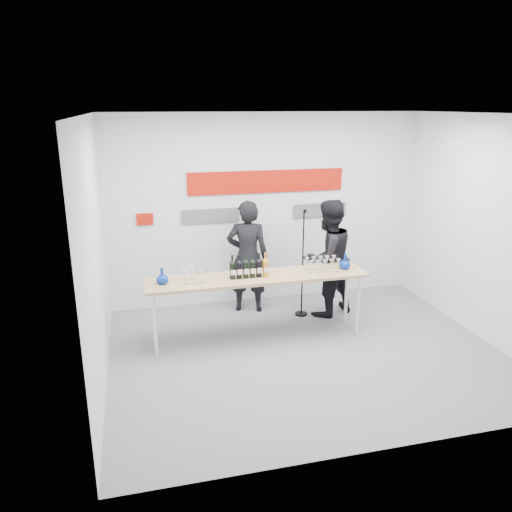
# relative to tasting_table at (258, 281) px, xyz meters

# --- Properties ---
(ground) EXTENTS (5.00, 5.00, 0.00)m
(ground) POSITION_rel_tasting_table_xyz_m (0.50, -0.59, -0.83)
(ground) COLOR slate
(ground) RESTS_ON ground
(back_wall) EXTENTS (5.00, 0.04, 3.00)m
(back_wall) POSITION_rel_tasting_table_xyz_m (0.50, 1.41, 0.67)
(back_wall) COLOR silver
(back_wall) RESTS_ON ground
(signage) EXTENTS (3.38, 0.02, 0.79)m
(signage) POSITION_rel_tasting_table_xyz_m (0.44, 1.38, 0.98)
(signage) COLOR #A91407
(signage) RESTS_ON back_wall
(tasting_table) EXTENTS (2.99, 0.60, 0.90)m
(tasting_table) POSITION_rel_tasting_table_xyz_m (0.00, 0.00, 0.00)
(tasting_table) COLOR tan
(tasting_table) RESTS_ON ground
(wine_bottles) EXTENTS (0.53, 0.08, 0.33)m
(wine_bottles) POSITION_rel_tasting_table_xyz_m (-0.13, -0.03, 0.23)
(wine_bottles) COLOR black
(wine_bottles) RESTS_ON tasting_table
(decanter_left) EXTENTS (0.16, 0.16, 0.21)m
(decanter_left) POSITION_rel_tasting_table_xyz_m (-1.26, 0.02, 0.18)
(decanter_left) COLOR navy
(decanter_left) RESTS_ON tasting_table
(decanter_right) EXTENTS (0.16, 0.16, 0.21)m
(decanter_right) POSITION_rel_tasting_table_xyz_m (1.26, 0.02, 0.18)
(decanter_right) COLOR navy
(decanter_right) RESTS_ON tasting_table
(glasses_left) EXTENTS (0.26, 0.22, 0.18)m
(glasses_left) POSITION_rel_tasting_table_xyz_m (-0.89, -0.02, 0.16)
(glasses_left) COLOR silver
(glasses_left) RESTS_ON tasting_table
(glasses_right) EXTENTS (0.46, 0.22, 0.18)m
(glasses_right) POSITION_rel_tasting_table_xyz_m (0.92, -0.00, 0.16)
(glasses_right) COLOR silver
(glasses_right) RESTS_ON tasting_table
(presenter_left) EXTENTS (0.73, 0.57, 1.75)m
(presenter_left) POSITION_rel_tasting_table_xyz_m (0.09, 0.98, 0.04)
(presenter_left) COLOR black
(presenter_left) RESTS_ON ground
(presenter_right) EXTENTS (1.05, 0.94, 1.78)m
(presenter_right) POSITION_rel_tasting_table_xyz_m (1.22, 0.55, 0.06)
(presenter_right) COLOR black
(presenter_right) RESTS_ON ground
(mic_stand) EXTENTS (0.19, 0.19, 1.66)m
(mic_stand) POSITION_rel_tasting_table_xyz_m (0.84, 0.58, -0.32)
(mic_stand) COLOR black
(mic_stand) RESTS_ON ground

